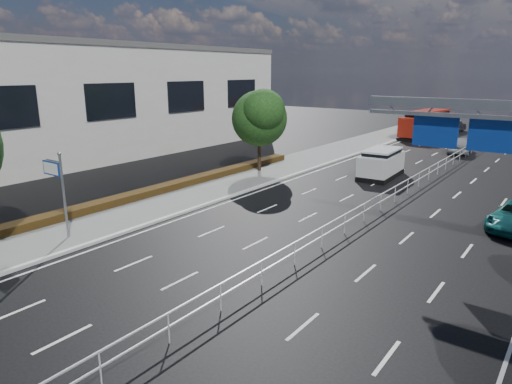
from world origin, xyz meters
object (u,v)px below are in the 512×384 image
Objects in this scene: toilet_sign at (57,180)px; near_car_dark at (454,126)px; red_bus at (427,123)px; white_minivan at (381,163)px; near_car_silver at (460,145)px.

toilet_sign reaches higher than near_car_dark.
near_car_dark is (1.48, 7.18, -0.94)m from red_bus.
toilet_sign is at bearing -112.21° from white_minivan.
near_car_silver is at bearing 112.82° from near_car_dark.
toilet_sign is at bearing 91.69° from near_car_dark.
near_car_silver is (2.32, 14.95, -0.24)m from white_minivan.
white_minivan is 0.46× the size of red_bus.
white_minivan is 15.13m from near_car_silver.
toilet_sign is 0.83× the size of white_minivan.
near_car_dark is at bearing 84.36° from toilet_sign.
toilet_sign reaches higher than white_minivan.
toilet_sign is 54.09m from near_car_dark.
near_car_silver is (9.95, 37.03, -2.10)m from toilet_sign.
red_bus is at bearing -64.23° from near_car_silver.
toilet_sign is 38.40m from near_car_silver.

